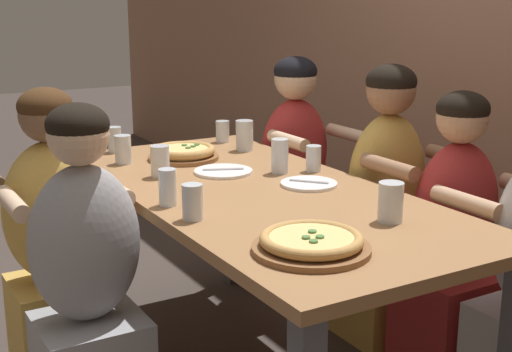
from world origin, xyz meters
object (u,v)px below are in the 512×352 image
drinking_glass_b (313,160)px  drinking_glass_i (223,133)px  drinking_glass_j (123,151)px  drinking_glass_a (391,205)px  pizza_board_second (183,153)px  drinking_glass_f (160,161)px  empty_plate_b (223,171)px  pizza_board_main (311,243)px  drinking_glass_e (244,137)px  drinking_glass_h (168,190)px  empty_plate_a (309,184)px  drinking_glass_g (115,141)px  diner_near_midleft (56,254)px  drinking_glass_c (280,156)px  diner_far_midright (454,252)px  diner_far_left (294,180)px  diner_near_center (88,291)px  drinking_glass_d (193,204)px  diner_far_center (386,215)px

drinking_glass_b → drinking_glass_i: (-0.71, -0.04, -0.00)m
drinking_glass_j → drinking_glass_a: bearing=20.8°
drinking_glass_a → drinking_glass_j: bearing=-159.2°
pizza_board_second → drinking_glass_f: bearing=-41.4°
empty_plate_b → pizza_board_main: bearing=-12.8°
drinking_glass_e → drinking_glass_h: size_ratio=1.09×
empty_plate_a → drinking_glass_j: 0.83m
empty_plate_a → drinking_glass_g: bearing=-155.0°
empty_plate_b → drinking_glass_a: (0.82, 0.16, 0.05)m
drinking_glass_i → diner_near_midleft: bearing=-63.1°
drinking_glass_f → empty_plate_b: bearing=74.0°
drinking_glass_c → diner_far_midright: diner_far_midright is taller
pizza_board_second → diner_far_left: diner_far_left is taller
drinking_glass_f → diner_near_center: size_ratio=0.11×
pizza_board_second → empty_plate_b: size_ratio=1.31×
empty_plate_b → drinking_glass_d: 0.61m
drinking_glass_d → drinking_glass_j: drinking_glass_j is taller
pizza_board_second → drinking_glass_d: size_ratio=2.64×
empty_plate_a → drinking_glass_i: 0.88m
diner_far_left → drinking_glass_h: bearing=37.1°
diner_near_midleft → diner_far_center: 1.35m
drinking_glass_b → diner_far_midright: 0.64m
pizza_board_main → drinking_glass_b: bearing=145.0°
drinking_glass_g → drinking_glass_i: 0.53m
empty_plate_a → drinking_glass_j: (-0.69, -0.47, 0.05)m
empty_plate_a → diner_near_midleft: size_ratio=0.19×
drinking_glass_c → diner_far_midright: bearing=40.9°
empty_plate_a → drinking_glass_a: (0.49, -0.03, 0.05)m
diner_far_center → drinking_glass_i: bearing=-65.5°
pizza_board_second → drinking_glass_i: bearing=127.7°
drinking_glass_h → diner_near_midleft: 0.56m
drinking_glass_e → diner_near_midleft: (0.26, -0.95, -0.30)m
pizza_board_main → drinking_glass_j: drinking_glass_j is taller
drinking_glass_j → drinking_glass_b: bearing=50.1°
drinking_glass_b → diner_far_left: 0.74m
pizza_board_second → empty_plate_a: 0.67m
pizza_board_main → diner_far_midright: 0.94m
drinking_glass_d → diner_far_midright: size_ratio=0.10×
drinking_glass_c → drinking_glass_e: 0.45m
drinking_glass_i → empty_plate_a: bearing=-6.3°
drinking_glass_c → drinking_glass_i: (-0.66, 0.09, -0.02)m
drinking_glass_a → drinking_glass_j: (-1.17, -0.45, -0.00)m
empty_plate_b → diner_far_left: (-0.46, 0.64, -0.22)m
empty_plate_b → diner_near_center: (0.32, -0.67, -0.25)m
drinking_glass_i → drinking_glass_g: bearing=-94.3°
drinking_glass_a → drinking_glass_e: (-1.15, 0.12, 0.01)m
empty_plate_b → drinking_glass_j: drinking_glass_j is taller
diner_near_center → drinking_glass_h: bearing=3.0°
diner_far_midright → drinking_glass_j: bearing=-46.7°
diner_near_center → diner_near_midleft: (-0.39, -0.00, 0.00)m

